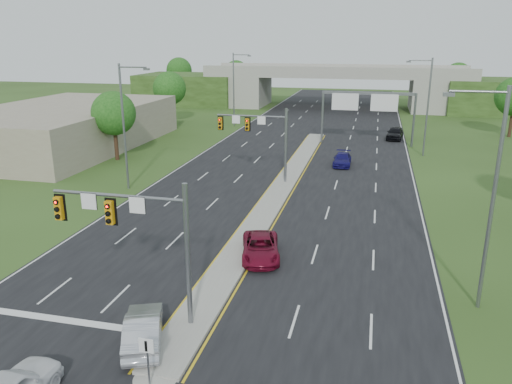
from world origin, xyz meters
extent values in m
plane|color=#283E16|center=(0.00, 0.00, 0.00)|extent=(240.00, 240.00, 0.00)
cube|color=black|center=(0.00, 35.00, 0.01)|extent=(24.00, 160.00, 0.02)
cube|color=gray|center=(0.00, 23.00, 0.10)|extent=(2.00, 54.00, 0.16)
cone|color=gray|center=(0.00, -4.00, 0.10)|extent=(2.00, 2.00, 0.16)
cube|color=gold|center=(-1.15, 23.00, 0.03)|extent=(0.12, 54.00, 0.01)
cube|color=gold|center=(1.15, 23.00, 0.03)|extent=(0.12, 54.00, 0.01)
cube|color=silver|center=(-11.80, 35.00, 0.03)|extent=(0.12, 160.00, 0.01)
cube|color=silver|center=(11.80, 35.00, 0.03)|extent=(0.12, 160.00, 0.01)
cube|color=silver|center=(-6.50, -1.00, 0.03)|extent=(10.50, 0.50, 0.01)
cylinder|color=slate|center=(0.00, 0.00, 3.50)|extent=(0.24, 0.24, 7.00)
cylinder|color=slate|center=(-3.25, 0.00, 6.20)|extent=(6.50, 0.16, 0.16)
cube|color=orange|center=(-3.58, -0.25, 5.45)|extent=(0.35, 0.25, 1.10)
cube|color=orange|center=(-6.17, -0.25, 5.45)|extent=(0.35, 0.25, 1.10)
cube|color=black|center=(-3.58, -0.11, 5.45)|extent=(0.55, 0.04, 1.30)
cube|color=black|center=(-6.17, -0.11, 5.45)|extent=(0.55, 0.04, 1.30)
sphere|color=#FF0C05|center=(-3.58, -0.38, 5.80)|extent=(0.20, 0.20, 0.20)
sphere|color=#FF0C05|center=(-6.17, -0.38, 5.80)|extent=(0.20, 0.20, 0.20)
cube|color=white|center=(-4.68, -0.10, 5.85)|extent=(0.75, 0.04, 0.75)
cube|color=white|center=(-2.27, -0.10, 5.85)|extent=(0.75, 0.04, 0.75)
cylinder|color=slate|center=(0.00, 25.00, 3.50)|extent=(0.24, 0.24, 7.00)
cylinder|color=slate|center=(-3.25, 25.00, 6.20)|extent=(6.50, 0.16, 0.16)
cube|color=orange|center=(-3.58, 24.75, 5.45)|extent=(0.35, 0.25, 1.10)
cube|color=orange|center=(-6.17, 24.75, 5.45)|extent=(0.35, 0.25, 1.10)
cube|color=black|center=(-3.58, 24.89, 5.45)|extent=(0.55, 0.04, 1.30)
cube|color=black|center=(-6.17, 24.89, 5.45)|extent=(0.55, 0.04, 1.30)
sphere|color=#FF0C05|center=(-3.58, 24.62, 5.80)|extent=(0.20, 0.20, 0.20)
sphere|color=#FF0C05|center=(-6.17, 24.62, 5.80)|extent=(0.20, 0.20, 0.20)
cube|color=white|center=(-4.68, 24.90, 5.85)|extent=(0.75, 0.04, 0.75)
cube|color=white|center=(-2.27, 24.90, 5.85)|extent=(0.75, 0.04, 0.75)
cylinder|color=slate|center=(0.00, -4.50, 1.10)|extent=(0.08, 0.08, 2.20)
cube|color=white|center=(0.00, -4.55, 1.90)|extent=(0.60, 0.04, 0.60)
cube|color=black|center=(0.00, -4.58, 1.90)|extent=(0.10, 0.02, 0.45)
cylinder|color=slate|center=(1.20, 45.00, 3.30)|extent=(0.28, 0.28, 6.60)
cylinder|color=slate|center=(12.50, 45.00, 3.30)|extent=(0.28, 0.28, 6.60)
cube|color=slate|center=(6.85, 45.00, 6.50)|extent=(11.50, 0.35, 0.35)
cube|color=#0D5B1D|center=(4.00, 44.80, 5.40)|extent=(3.20, 0.08, 2.00)
cube|color=#0D5B1D|center=(8.80, 44.80, 5.40)|extent=(3.20, 0.08, 2.00)
cube|color=silver|center=(4.00, 44.75, 5.40)|extent=(3.30, 0.03, 2.10)
cube|color=silver|center=(8.80, 44.75, 5.40)|extent=(3.30, 0.03, 2.10)
cube|color=gray|center=(-17.00, 80.00, 3.00)|extent=(6.00, 12.00, 6.00)
cube|color=gray|center=(17.00, 80.00, 3.00)|extent=(6.00, 12.00, 6.00)
cube|color=#283E16|center=(-30.00, 80.00, 3.00)|extent=(20.00, 14.00, 6.00)
cube|color=#283E16|center=(30.00, 80.00, 3.00)|extent=(20.00, 14.00, 6.00)
cube|color=gray|center=(0.00, 80.00, 6.60)|extent=(50.00, 12.00, 1.20)
cube|color=gray|center=(0.00, 74.20, 7.65)|extent=(50.00, 0.40, 0.90)
cube|color=gray|center=(0.00, 85.80, 7.65)|extent=(50.00, 0.40, 0.90)
cylinder|color=slate|center=(-13.50, 20.00, 5.50)|extent=(0.20, 0.20, 11.00)
cylinder|color=slate|center=(-12.25, 20.00, 10.70)|extent=(2.50, 0.12, 0.12)
cube|color=slate|center=(-11.00, 20.00, 10.55)|extent=(0.50, 0.25, 0.18)
cylinder|color=slate|center=(-13.50, 55.00, 5.50)|extent=(0.20, 0.20, 11.00)
cylinder|color=slate|center=(-12.25, 55.00, 10.70)|extent=(2.50, 0.12, 0.12)
cube|color=slate|center=(-11.00, 55.00, 10.55)|extent=(0.50, 0.25, 0.18)
cylinder|color=slate|center=(13.50, 5.00, 5.50)|extent=(0.20, 0.20, 11.00)
cylinder|color=slate|center=(12.25, 5.00, 10.70)|extent=(2.50, 0.12, 0.12)
cube|color=slate|center=(11.00, 5.00, 10.55)|extent=(0.50, 0.25, 0.18)
cylinder|color=slate|center=(13.50, 40.00, 5.50)|extent=(0.20, 0.20, 11.00)
cylinder|color=slate|center=(12.25, 40.00, 10.70)|extent=(2.50, 0.12, 0.12)
cube|color=slate|center=(11.00, 40.00, 10.55)|extent=(0.50, 0.25, 0.18)
cylinder|color=#382316|center=(-20.00, 30.00, 2.00)|extent=(0.44, 0.44, 4.00)
sphere|color=#174512|center=(-20.00, 30.00, 5.20)|extent=(4.80, 4.80, 4.80)
cylinder|color=#382316|center=(-24.00, 55.00, 2.12)|extent=(0.44, 0.44, 4.25)
sphere|color=#174512|center=(-24.00, 55.00, 5.53)|extent=(5.20, 5.20, 5.20)
cylinder|color=#382316|center=(26.00, 55.00, 2.12)|extent=(0.44, 0.44, 4.25)
cylinder|color=#382316|center=(-38.00, 94.00, 2.25)|extent=(0.44, 0.44, 4.50)
sphere|color=#174512|center=(-38.00, 94.00, 5.85)|extent=(6.00, 6.00, 6.00)
cylinder|color=#382316|center=(-24.00, 94.00, 2.12)|extent=(0.44, 0.44, 4.25)
sphere|color=#174512|center=(-24.00, 94.00, 5.53)|extent=(5.60, 5.60, 5.60)
cylinder|color=#382316|center=(24.00, 94.00, 2.12)|extent=(0.44, 0.44, 4.25)
sphere|color=#174512|center=(24.00, 94.00, 5.53)|extent=(5.60, 5.60, 5.60)
cube|color=gray|center=(-30.00, 35.00, 2.50)|extent=(18.00, 30.00, 5.00)
imported|color=#BABBC3|center=(-1.50, -1.85, 0.74)|extent=(3.06, 4.64, 1.45)
imported|color=maroon|center=(1.50, 8.18, 0.69)|extent=(3.31, 5.21, 1.34)
imported|color=#120E56|center=(4.71, 33.21, 0.66)|extent=(1.86, 4.46, 1.29)
imported|color=black|center=(10.56, 49.60, 0.85)|extent=(2.55, 5.10, 1.67)
camera|label=1|loc=(7.80, -19.38, 12.96)|focal=35.00mm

